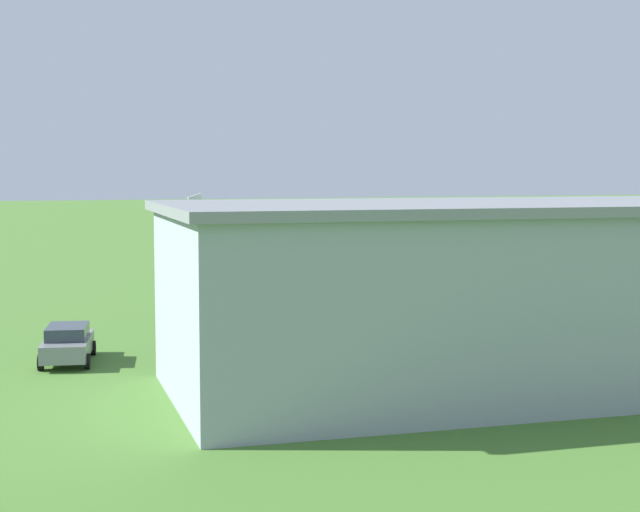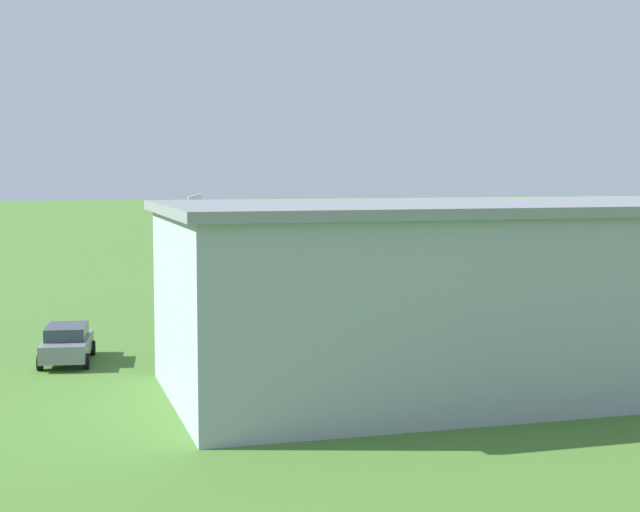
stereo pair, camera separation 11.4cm
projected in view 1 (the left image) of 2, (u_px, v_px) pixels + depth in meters
The scene contains 4 objects.
ground_plane at pixel (247, 282), 71.36m from camera, with size 400.00×400.00×0.00m, color #47752D.
hangar at pixel (610, 290), 38.03m from camera, with size 34.97×12.67×6.95m.
biplane at pixel (225, 225), 67.00m from camera, with size 7.01×9.18×3.95m.
car_grey at pixel (68, 343), 41.32m from camera, with size 2.68×4.78×1.58m.
Camera 1 is at (17.64, 68.89, 8.13)m, focal length 54.95 mm.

